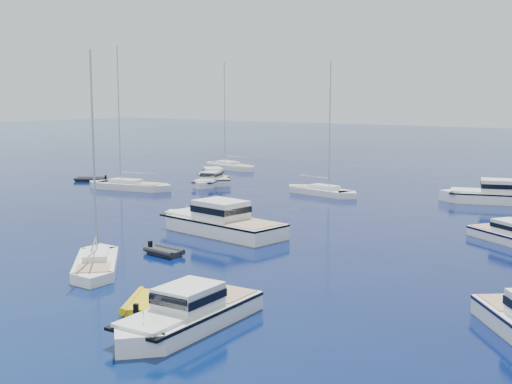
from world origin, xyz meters
TOP-DOWN VIEW (x-y plane):
  - motor_cruiser_near at (14.03, 2.28)m, footprint 3.47×9.69m
  - motor_cruiser_centre at (1.58, 19.93)m, footprint 12.81×5.35m
  - motor_cruiser_far_r at (20.95, 29.54)m, footprint 8.00×6.21m
  - motor_cruiser_far_l at (-18.01, 42.85)m, footprint 8.64×7.85m
  - motor_cruiser_distant at (14.40, 47.37)m, footprint 11.86×6.89m
  - motor_cruiser_horizon at (-16.69, 40.88)m, footprint 4.99×8.32m
  - sailboat_mid_r at (2.46, 6.97)m, footprint 8.35×8.32m
  - sailboat_mid_l at (-21.87, 32.84)m, footprint 11.55×5.48m
  - sailboat_centre at (-2.34, 42.10)m, footprint 10.19×4.32m
  - sailboat_far_l at (-25.78, 56.00)m, footprint 11.03×5.08m
  - tender_yellow at (10.22, 3.52)m, footprint 3.93×4.54m
  - tender_grey_near at (3.24, 12.12)m, footprint 2.98×1.91m
  - tender_grey_far at (-31.27, 35.24)m, footprint 4.38×3.84m

SIDE VIEW (x-z plane):
  - motor_cruiser_near at x=14.03m, z-range -1.25..1.25m
  - motor_cruiser_centre at x=1.58m, z-range -1.63..1.63m
  - motor_cruiser_far_r at x=20.95m, z-range -1.04..1.04m
  - motor_cruiser_far_l at x=-18.01m, z-range -1.18..1.18m
  - motor_cruiser_distant at x=14.40m, z-range -1.49..1.49m
  - motor_cruiser_horizon at x=-16.69m, z-range -1.05..1.05m
  - sailboat_mid_r at x=2.46m, z-range -6.88..6.88m
  - sailboat_mid_l at x=-21.87m, z-range -8.22..8.22m
  - sailboat_centre at x=-2.34m, z-range -7.27..7.27m
  - sailboat_far_l at x=-25.78m, z-range -7.85..7.85m
  - tender_yellow at x=10.22m, z-range -0.47..0.47m
  - tender_grey_near at x=3.24m, z-range -0.47..0.47m
  - tender_grey_far at x=-31.27m, z-range -0.47..0.47m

